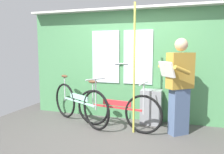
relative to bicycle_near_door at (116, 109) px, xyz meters
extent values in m
cube|color=#474442|center=(0.10, -0.65, -0.39)|extent=(5.50, 4.34, 0.04)
cube|color=#4C8C56|center=(0.10, 0.72, 0.76)|extent=(4.50, 0.08, 2.26)
cube|color=silver|center=(-0.45, 0.67, 0.94)|extent=(0.60, 0.02, 1.10)
cube|color=silver|center=(0.25, 0.67, 0.94)|extent=(0.60, 0.02, 1.10)
cylinder|color=#B2B2B7|center=(-0.10, 0.65, 0.80)|extent=(0.28, 0.02, 0.02)
cube|color=silver|center=(0.10, 0.62, 1.91)|extent=(4.50, 0.28, 0.04)
torus|color=black|center=(0.51, -0.08, -0.02)|extent=(0.69, 0.15, 0.69)
torus|color=black|center=(-0.50, 0.08, -0.02)|extent=(0.69, 0.15, 0.69)
cube|color=red|center=(0.01, 0.00, 0.04)|extent=(0.97, 0.18, 0.03)
cube|color=red|center=(0.01, 0.00, 0.12)|extent=(0.56, 0.11, 0.10)
cylinder|color=#B7B7BC|center=(-0.50, 0.08, 0.23)|extent=(0.02, 0.02, 0.51)
ellipsoid|color=brown|center=(-0.50, 0.08, 0.48)|extent=(0.21, 0.12, 0.06)
cylinder|color=#B7B7BC|center=(0.51, -0.08, 0.25)|extent=(0.02, 0.02, 0.55)
cylinder|color=#B7B7BC|center=(0.51, -0.08, 0.52)|extent=(0.09, 0.44, 0.02)
torus|color=black|center=(-0.34, -0.15, 0.00)|extent=(0.67, 0.40, 0.74)
torus|color=black|center=(-1.27, 0.36, 0.00)|extent=(0.67, 0.40, 0.74)
cube|color=#9EDBC6|center=(-0.81, 0.11, 0.06)|extent=(0.90, 0.52, 0.03)
cube|color=#9EDBC6|center=(-0.81, 0.11, 0.16)|extent=(0.52, 0.31, 0.10)
cylinder|color=#B7B7BC|center=(-1.27, 0.36, 0.26)|extent=(0.02, 0.02, 0.53)
ellipsoid|color=brown|center=(-1.27, 0.36, 0.53)|extent=(0.22, 0.18, 0.06)
cylinder|color=#B7B7BC|center=(-0.34, -0.15, 0.28)|extent=(0.02, 0.02, 0.57)
cylinder|color=#B7B7BC|center=(-0.34, -0.15, 0.57)|extent=(0.23, 0.40, 0.02)
cube|color=slate|center=(1.10, 0.09, 0.03)|extent=(0.36, 0.35, 0.81)
cube|color=#B78C33|center=(1.10, 0.09, 0.74)|extent=(0.47, 0.45, 0.61)
sphere|color=tan|center=(1.10, 0.09, 1.18)|extent=(0.22, 0.22, 0.22)
cube|color=silver|center=(0.89, -0.10, 0.77)|extent=(0.31, 0.33, 0.26)
cylinder|color=#B78C33|center=(1.13, -0.16, 0.77)|extent=(0.28, 0.25, 0.17)
cylinder|color=#B78C33|center=(0.86, 0.15, 0.77)|extent=(0.28, 0.25, 0.17)
cube|color=gray|center=(0.56, 0.50, -0.03)|extent=(0.40, 0.28, 0.68)
cylinder|color=#C6C14C|center=(0.34, -0.07, 0.76)|extent=(0.04, 0.04, 2.26)
camera|label=1|loc=(1.19, -3.89, 1.10)|focal=36.37mm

